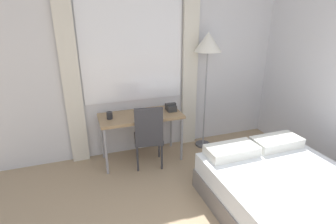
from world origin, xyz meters
name	(u,v)px	position (x,y,z in m)	size (l,w,h in m)	color
wall_back_with_window	(156,65)	(-0.05, 3.00, 1.35)	(4.95, 0.13, 2.70)	silver
desk	(141,119)	(-0.39, 2.65, 0.66)	(1.19, 0.54, 0.72)	#937551
desk_chair	(149,135)	(-0.35, 2.40, 0.51)	(0.47, 0.47, 0.94)	#333338
bed	(298,205)	(0.80, 0.81, 0.25)	(1.49, 2.00, 0.60)	slate
standing_lamp	(208,47)	(0.68, 2.73, 1.63)	(0.41, 0.41, 1.85)	#4C4C51
telephone	(171,107)	(0.08, 2.67, 0.78)	(0.15, 0.18, 0.12)	#2D2D2D
book	(144,113)	(-0.34, 2.68, 0.74)	(0.26, 0.25, 0.02)	maroon
mug	(110,115)	(-0.84, 2.65, 0.77)	(0.08, 0.08, 0.10)	#262628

